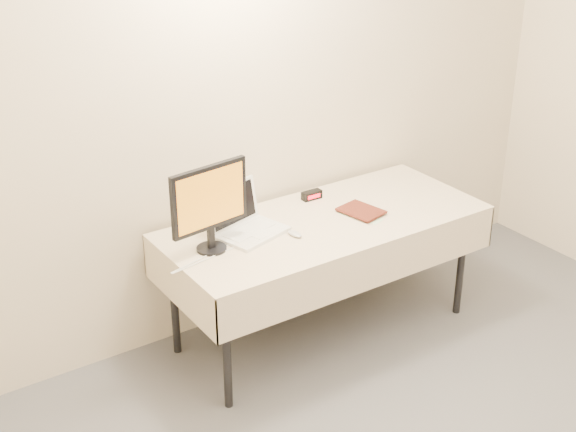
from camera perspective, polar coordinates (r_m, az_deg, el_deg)
back_wall at (r=4.64m, az=-0.58°, el=8.58°), size 4.00×0.10×2.70m
table at (r=4.54m, az=2.62°, el=-1.00°), size 1.86×0.81×0.74m
laptop at (r=4.36m, az=-3.13°, el=-0.39°), size 0.43×0.38×0.25m
monitor at (r=4.09m, az=-5.61°, el=1.01°), size 0.45×0.18×0.47m
book at (r=4.49m, az=4.55°, el=1.25°), size 0.18×0.06×0.24m
alarm_clock at (r=4.76m, az=1.69°, el=1.50°), size 0.12×0.05×0.05m
clicker at (r=4.32m, az=0.48°, el=-1.27°), size 0.06×0.11×0.02m
paper_form at (r=4.57m, az=5.22°, el=-0.02°), size 0.17×0.27×0.00m
usb_dongle at (r=4.20m, az=-5.43°, el=-2.33°), size 0.06×0.04×0.01m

